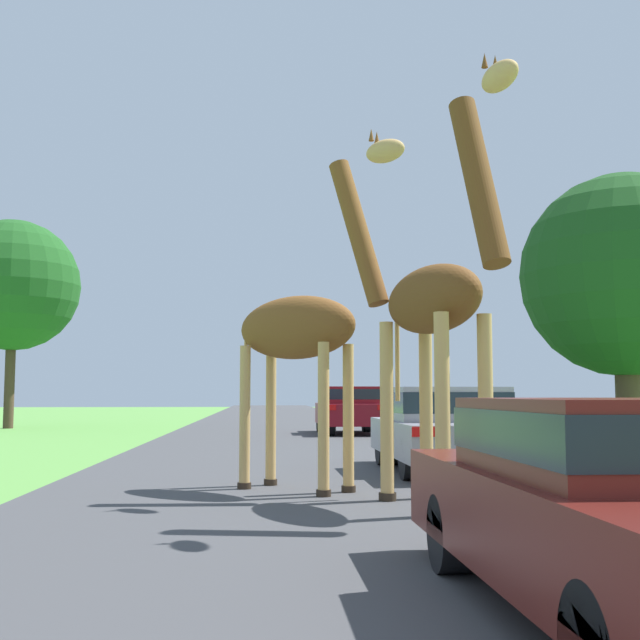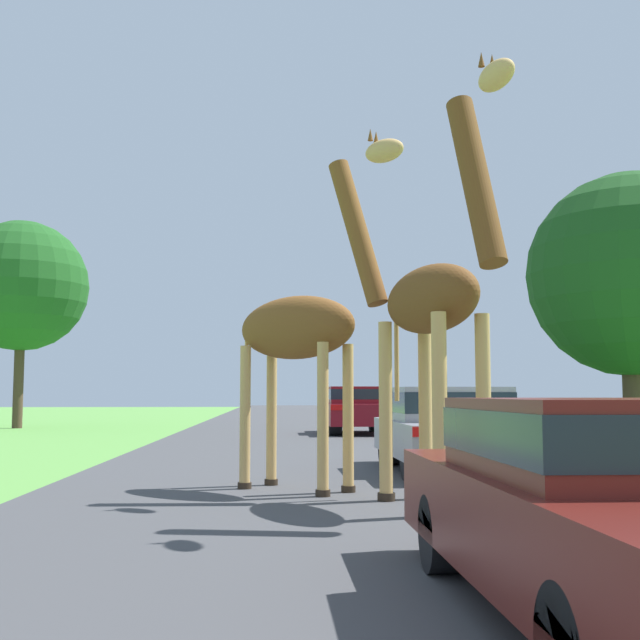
% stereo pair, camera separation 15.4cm
% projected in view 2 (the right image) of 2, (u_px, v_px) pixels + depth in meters
% --- Properties ---
extents(road, '(7.94, 120.00, 0.00)m').
position_uv_depth(road, '(294.00, 429.00, 29.09)').
color(road, '#424244').
rests_on(road, ground).
extents(giraffe_near_road, '(2.32, 2.10, 4.68)m').
position_uv_depth(giraffe_near_road, '(304.00, 325.00, 10.80)').
color(giraffe_near_road, tan).
rests_on(giraffe_near_road, ground).
extents(giraffe_companion, '(1.24, 2.65, 4.86)m').
position_uv_depth(giraffe_companion, '(437.00, 301.00, 9.20)').
color(giraffe_companion, tan).
rests_on(giraffe_companion, ground).
extents(car_lead_maroon, '(1.73, 4.53, 1.26)m').
position_uv_depth(car_lead_maroon, '(621.00, 503.00, 4.52)').
color(car_lead_maroon, '#561914').
rests_on(car_lead_maroon, ground).
extents(car_queue_right, '(1.95, 4.14, 1.52)m').
position_uv_depth(car_queue_right, '(356.00, 409.00, 26.02)').
color(car_queue_right, maroon).
rests_on(car_queue_right, ground).
extents(car_queue_left, '(1.94, 4.26, 1.40)m').
position_uv_depth(car_queue_left, '(448.00, 427.00, 13.33)').
color(car_queue_left, gray).
rests_on(car_queue_left, ground).
extents(tree_left_edge, '(5.60, 5.60, 7.36)m').
position_uv_depth(tree_left_edge, '(631.00, 275.00, 21.95)').
color(tree_left_edge, '#4C3828').
rests_on(tree_left_edge, ground).
extents(tree_centre_back, '(4.97, 4.97, 7.87)m').
position_uv_depth(tree_centre_back, '(22.00, 286.00, 30.49)').
color(tree_centre_back, '#4C3828').
rests_on(tree_centre_back, ground).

